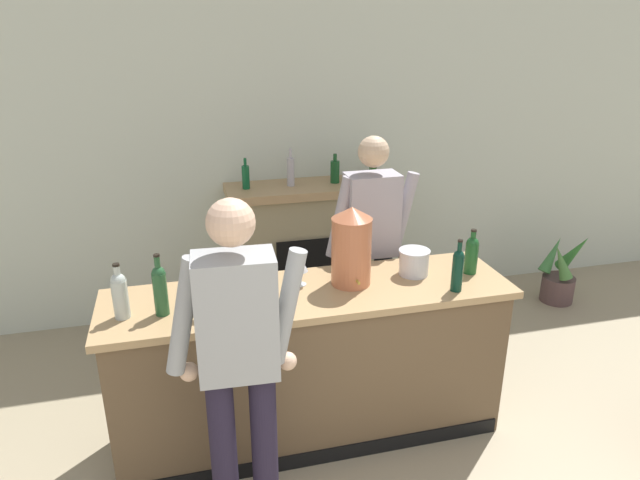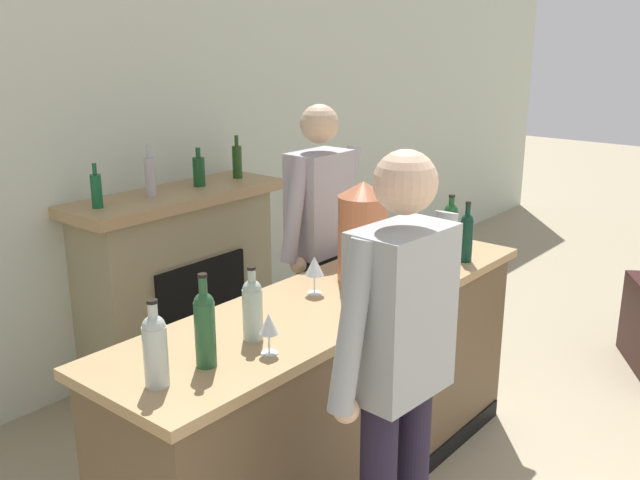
{
  "view_description": "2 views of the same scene",
  "coord_description": "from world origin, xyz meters",
  "views": [
    {
      "loc": [
        -0.89,
        -0.4,
        2.51
      ],
      "look_at": [
        -0.01,
        3.0,
        1.15
      ],
      "focal_mm": 32.0,
      "sensor_mm": 36.0,
      "label": 1
    },
    {
      "loc": [
        -2.57,
        0.66,
        2.18
      ],
      "look_at": [
        0.05,
        2.83,
        1.17
      ],
      "focal_mm": 40.0,
      "sensor_mm": 36.0,
      "label": 2
    }
  ],
  "objects": [
    {
      "name": "wine_bottle_cabernet_heavy",
      "position": [
        -0.76,
        2.5,
        1.15
      ],
      "size": [
        0.08,
        0.08,
        0.3
      ],
      "color": "#A5B8AC",
      "rests_on": "bar_counter"
    },
    {
      "name": "wine_bottle_merlot_tall",
      "position": [
        0.64,
        2.33,
        1.16
      ],
      "size": [
        0.07,
        0.07,
        0.32
      ],
      "color": "black",
      "rests_on": "bar_counter"
    },
    {
      "name": "wine_glass_front_left",
      "position": [
        -0.82,
        2.36,
        1.13
      ],
      "size": [
        0.07,
        0.07,
        0.16
      ],
      "color": "silver",
      "rests_on": "bar_counter"
    },
    {
      "name": "bar_counter",
      "position": [
        -0.19,
        2.54,
        0.51
      ],
      "size": [
        2.42,
        0.66,
        1.02
      ],
      "color": "brown",
      "rests_on": "ground_plane"
    },
    {
      "name": "wine_bottle_chardonnay_pale",
      "position": [
        -1.03,
        2.46,
        1.17
      ],
      "size": [
        0.08,
        0.08,
        0.35
      ],
      "color": "#23512C",
      "rests_on": "bar_counter"
    },
    {
      "name": "wall_back_panel",
      "position": [
        0.0,
        4.41,
        1.38
      ],
      "size": [
        12.0,
        0.07,
        2.75
      ],
      "color": "beige",
      "rests_on": "ground_plane"
    },
    {
      "name": "fireplace_stone",
      "position": [
        0.21,
        4.15,
        0.62
      ],
      "size": [
        1.46,
        0.52,
        1.52
      ],
      "color": "gray",
      "rests_on": "ground_plane"
    },
    {
      "name": "potted_plant_corner",
      "position": [
        2.53,
        3.77,
        0.26
      ],
      "size": [
        0.42,
        0.4,
        0.7
      ],
      "color": "brown",
      "rests_on": "ground_plane"
    },
    {
      "name": "wine_bottle_riesling_slim",
      "position": [
        -1.24,
        2.48,
        1.16
      ],
      "size": [
        0.08,
        0.08,
        0.31
      ],
      "color": "#AEBAB2",
      "rests_on": "bar_counter"
    },
    {
      "name": "copper_dispenser",
      "position": [
        0.07,
        2.58,
        1.26
      ],
      "size": [
        0.24,
        0.28,
        0.48
      ],
      "color": "#B36340",
      "rests_on": "bar_counter"
    },
    {
      "name": "person_bartender",
      "position": [
        0.38,
        3.1,
        1.0
      ],
      "size": [
        0.66,
        0.3,
        1.8
      ],
      "color": "#23262F",
      "rests_on": "ground_plane"
    },
    {
      "name": "person_customer",
      "position": [
        -0.69,
        1.87,
        1.02
      ],
      "size": [
        0.66,
        0.32,
        1.82
      ],
      "color": "black",
      "rests_on": "ground_plane"
    },
    {
      "name": "wine_glass_back_row",
      "position": [
        -0.22,
        2.63,
        1.15
      ],
      "size": [
        0.09,
        0.09,
        0.18
      ],
      "color": "silver",
      "rests_on": "bar_counter"
    },
    {
      "name": "ice_bucket_steel",
      "position": [
        0.49,
        2.61,
        1.1
      ],
      "size": [
        0.19,
        0.19,
        0.16
      ],
      "color": "silver",
      "rests_on": "bar_counter"
    },
    {
      "name": "wine_bottle_port_short",
      "position": [
        0.85,
        2.54,
        1.15
      ],
      "size": [
        0.08,
        0.08,
        0.29
      ],
      "color": "#194D21",
      "rests_on": "bar_counter"
    }
  ]
}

